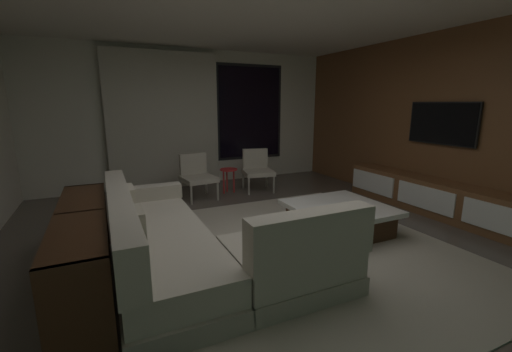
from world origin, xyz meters
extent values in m
plane|color=#564C44|center=(0.00, 0.00, 0.00)|extent=(9.20, 9.20, 0.00)
cube|color=silver|center=(0.00, 3.66, 1.35)|extent=(6.60, 0.12, 2.70)
cube|color=black|center=(1.30, 3.60, 1.45)|extent=(1.52, 0.02, 2.02)
cube|color=black|center=(1.30, 3.58, 1.45)|extent=(1.40, 0.03, 1.90)
cube|color=beige|center=(-0.55, 3.48, 1.30)|extent=(2.10, 0.12, 2.60)
cube|color=brown|center=(3.06, 0.00, 1.35)|extent=(0.12, 7.80, 2.70)
cube|color=#ADA391|center=(0.35, -0.10, 0.01)|extent=(3.20, 3.80, 0.01)
cube|color=#A49C8C|center=(-1.23, 0.10, 0.09)|extent=(0.90, 2.50, 0.18)
cube|color=beige|center=(-1.23, 0.10, 0.30)|extent=(0.86, 2.42, 0.24)
cube|color=beige|center=(-1.58, 0.10, 0.62)|extent=(0.20, 2.50, 0.40)
cube|color=beige|center=(-1.23, 1.25, 0.51)|extent=(0.90, 0.20, 0.18)
cube|color=#A49C8C|center=(-0.25, -0.70, 0.09)|extent=(1.10, 0.90, 0.18)
cube|color=beige|center=(-0.25, -0.70, 0.30)|extent=(1.07, 0.86, 0.24)
cube|color=beige|center=(-0.25, -1.05, 0.62)|extent=(1.10, 0.20, 0.40)
cube|color=beige|center=(-1.46, 0.65, 0.58)|extent=(0.10, 0.36, 0.36)
cube|color=#B2A893|center=(-1.46, -0.20, 0.58)|extent=(0.10, 0.36, 0.36)
cube|color=#3F2313|center=(1.01, 0.14, 0.15)|extent=(1.00, 1.00, 0.30)
cube|color=white|center=(1.01, 0.14, 0.33)|extent=(1.16, 1.16, 0.06)
cube|color=tan|center=(0.94, -0.02, 0.38)|extent=(0.27, 0.22, 0.03)
cube|color=#ABAC46|center=(0.93, -0.01, 0.41)|extent=(0.27, 0.17, 0.03)
cylinder|color=#B2ADA0|center=(1.15, 2.18, 0.18)|extent=(0.04, 0.04, 0.36)
cylinder|color=#B2ADA0|center=(0.68, 2.27, 0.18)|extent=(0.04, 0.04, 0.36)
cylinder|color=#B2ADA0|center=(1.25, 2.67, 0.18)|extent=(0.04, 0.04, 0.36)
cylinder|color=#B2ADA0|center=(0.78, 2.76, 0.18)|extent=(0.04, 0.04, 0.36)
cube|color=beige|center=(0.97, 2.47, 0.36)|extent=(0.64, 0.65, 0.08)
cube|color=beige|center=(1.01, 2.70, 0.59)|extent=(0.49, 0.17, 0.38)
cylinder|color=#B2ADA0|center=(0.06, 2.18, 0.18)|extent=(0.04, 0.04, 0.36)
cylinder|color=#B2ADA0|center=(-0.42, 2.13, 0.18)|extent=(0.04, 0.04, 0.36)
cylinder|color=#B2ADA0|center=(0.00, 2.68, 0.18)|extent=(0.04, 0.04, 0.36)
cylinder|color=#B2ADA0|center=(-0.48, 2.62, 0.18)|extent=(0.04, 0.04, 0.36)
cube|color=beige|center=(-0.21, 2.40, 0.36)|extent=(0.60, 0.62, 0.08)
cube|color=beige|center=(-0.24, 2.64, 0.59)|extent=(0.49, 0.14, 0.38)
cylinder|color=red|center=(0.30, 2.55, 0.23)|extent=(0.03, 0.03, 0.46)
cylinder|color=red|center=(0.50, 2.55, 0.23)|extent=(0.03, 0.03, 0.46)
cylinder|color=red|center=(0.40, 2.65, 0.23)|extent=(0.03, 0.03, 0.46)
cylinder|color=red|center=(0.40, 2.55, 0.45)|extent=(0.32, 0.32, 0.02)
cube|color=brown|center=(2.78, 0.10, 0.26)|extent=(0.44, 3.10, 0.52)
cube|color=white|center=(2.55, -0.94, 0.29)|extent=(0.02, 0.93, 0.33)
cube|color=white|center=(2.55, 0.10, 0.29)|extent=(0.02, 0.93, 0.33)
cube|color=white|center=(2.55, 1.15, 0.29)|extent=(0.02, 0.93, 0.33)
cube|color=black|center=(2.74, -0.75, 0.12)|extent=(0.33, 0.68, 0.19)
cube|color=#C5BB5A|center=(2.74, -0.88, 0.11)|extent=(0.03, 0.04, 0.18)
cube|color=#585173|center=(2.74, -0.75, 0.12)|extent=(0.03, 0.04, 0.19)
cube|color=#AACCD4|center=(2.74, -0.62, 0.11)|extent=(0.03, 0.04, 0.17)
cube|color=tan|center=(2.74, -0.49, 0.10)|extent=(0.03, 0.04, 0.16)
cube|color=black|center=(2.95, 0.25, 1.35)|extent=(0.04, 1.09, 0.63)
cube|color=black|center=(2.95, 0.25, 1.35)|extent=(0.05, 1.05, 0.59)
cube|color=#3F2313|center=(-1.90, 0.00, 0.72)|extent=(0.40, 2.10, 0.04)
cube|color=#3F2313|center=(-1.90, 0.00, 0.14)|extent=(0.38, 2.04, 0.03)
cube|color=#3F2313|center=(-1.90, -1.03, 0.37)|extent=(0.40, 0.04, 0.74)
cube|color=#3F2313|center=(-1.90, 1.03, 0.37)|extent=(0.40, 0.04, 0.74)
cube|color=#3F2313|center=(-1.90, 0.00, 0.37)|extent=(0.38, 0.03, 0.74)
cube|color=white|center=(-1.89, -0.86, 0.29)|extent=(0.18, 0.04, 0.26)
cube|color=white|center=(-1.90, -0.71, 0.27)|extent=(0.18, 0.04, 0.23)
cube|color=silver|center=(-1.90, -0.55, 0.29)|extent=(0.18, 0.04, 0.26)
cube|color=silver|center=(-1.90, -0.39, 0.27)|extent=(0.18, 0.04, 0.24)
cube|color=silver|center=(-1.89, -0.23, 0.27)|extent=(0.18, 0.04, 0.24)
cube|color=silver|center=(-1.89, -0.08, 0.28)|extent=(0.18, 0.04, 0.25)
cube|color=silver|center=(-1.90, 0.08, 0.27)|extent=(0.18, 0.04, 0.22)
cube|color=silver|center=(-1.90, 0.24, 0.27)|extent=(0.18, 0.04, 0.22)
cube|color=silver|center=(-1.89, 0.40, 0.28)|extent=(0.18, 0.04, 0.25)
cube|color=silver|center=(-1.90, 0.55, 0.28)|extent=(0.18, 0.04, 0.25)
cube|color=white|center=(-1.90, 0.71, 0.27)|extent=(0.18, 0.04, 0.23)
cube|color=silver|center=(-1.89, 0.87, 0.28)|extent=(0.18, 0.04, 0.25)
camera|label=1|loc=(-1.67, -3.05, 1.64)|focal=23.05mm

